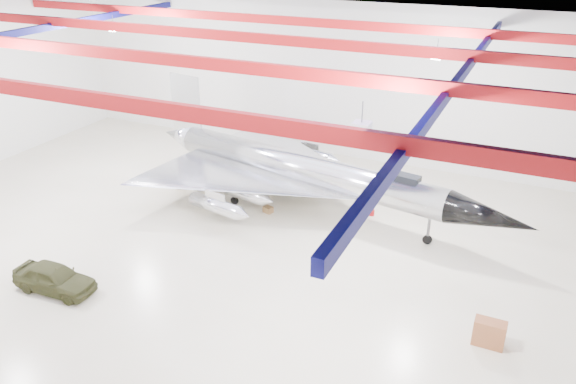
% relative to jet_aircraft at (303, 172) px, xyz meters
% --- Properties ---
extents(floor, '(40.00, 40.00, 0.00)m').
position_rel_jet_aircraft_xyz_m(floor, '(-2.93, -5.99, -2.23)').
color(floor, '#C1B899').
rests_on(floor, ground).
extents(wall_back, '(40.00, 0.00, 40.00)m').
position_rel_jet_aircraft_xyz_m(wall_back, '(-2.93, 9.01, 3.27)').
color(wall_back, silver).
rests_on(wall_back, floor).
extents(ceiling, '(40.00, 40.00, 0.00)m').
position_rel_jet_aircraft_xyz_m(ceiling, '(-2.93, -5.99, 8.77)').
color(ceiling, '#0A0F38').
rests_on(ceiling, wall_back).
extents(ceiling_structure, '(39.50, 29.50, 1.08)m').
position_rel_jet_aircraft_xyz_m(ceiling_structure, '(-2.93, -5.99, 8.10)').
color(ceiling_structure, maroon).
rests_on(ceiling_structure, ceiling).
extents(jet_aircraft, '(24.76, 16.50, 6.79)m').
position_rel_jet_aircraft_xyz_m(jet_aircraft, '(0.00, 0.00, 0.00)').
color(jet_aircraft, silver).
rests_on(jet_aircraft, floor).
extents(jeep, '(4.07, 1.80, 1.36)m').
position_rel_jet_aircraft_xyz_m(jeep, '(-6.93, -12.94, -1.55)').
color(jeep, '#34361B').
rests_on(jeep, floor).
extents(desk, '(1.25, 0.63, 1.15)m').
position_rel_jet_aircraft_xyz_m(desk, '(11.85, -8.51, -1.65)').
color(desk, brown).
rests_on(desk, floor).
extents(crate_ply, '(0.73, 0.66, 0.41)m').
position_rel_jet_aircraft_xyz_m(crate_ply, '(-8.25, -0.90, -2.02)').
color(crate_ply, olive).
rests_on(crate_ply, floor).
extents(toolbox_red, '(0.60, 0.52, 0.36)m').
position_rel_jet_aircraft_xyz_m(toolbox_red, '(-6.71, 2.36, -2.05)').
color(toolbox_red, maroon).
rests_on(toolbox_red, floor).
extents(parts_bin, '(0.67, 0.54, 0.46)m').
position_rel_jet_aircraft_xyz_m(parts_bin, '(-0.72, 2.66, -2.00)').
color(parts_bin, olive).
rests_on(parts_bin, floor).
extents(crate_small, '(0.42, 0.37, 0.25)m').
position_rel_jet_aircraft_xyz_m(crate_small, '(-7.33, 1.07, -2.10)').
color(crate_small, '#59595B').
rests_on(crate_small, floor).
extents(tool_chest, '(0.45, 0.45, 0.32)m').
position_rel_jet_aircraft_xyz_m(tool_chest, '(4.22, 0.55, -2.07)').
color(tool_chest, maroon).
rests_on(tool_chest, floor).
extents(oil_barrel, '(0.64, 0.57, 0.37)m').
position_rel_jet_aircraft_xyz_m(oil_barrel, '(-1.49, -1.68, -2.04)').
color(oil_barrel, olive).
rests_on(oil_barrel, floor).
extents(spares_box, '(0.54, 0.54, 0.41)m').
position_rel_jet_aircraft_xyz_m(spares_box, '(-2.66, 4.11, -2.02)').
color(spares_box, '#59595B').
rests_on(spares_box, floor).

